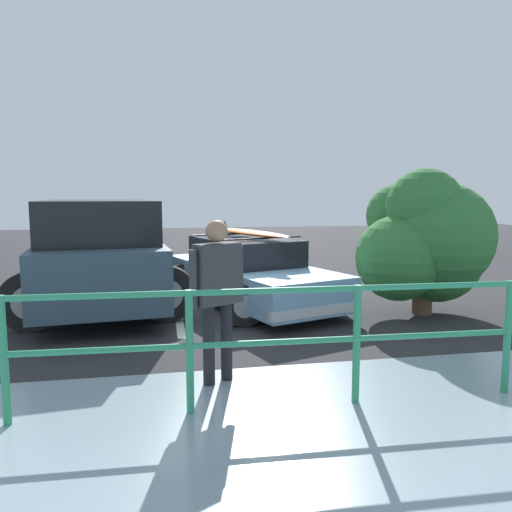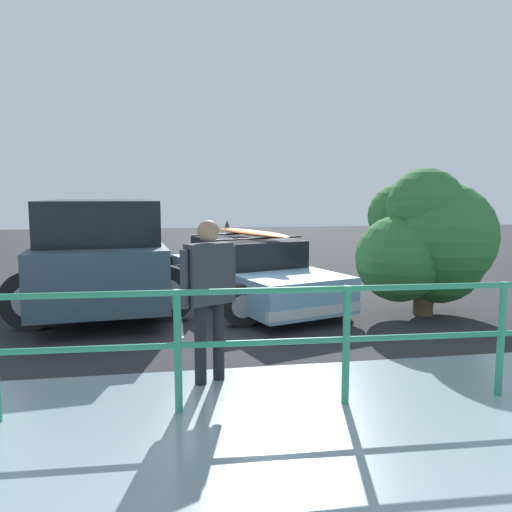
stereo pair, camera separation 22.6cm
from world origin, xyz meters
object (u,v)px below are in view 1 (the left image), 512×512
sedan_car (249,273)px  bush_near_left (428,241)px  person_bystander (217,286)px  suv_car (100,252)px

sedan_car → bush_near_left: 3.11m
person_bystander → suv_car: bearing=-67.9°
sedan_car → suv_car: (2.59, -0.26, 0.40)m
sedan_car → suv_car: suv_car is taller
suv_car → person_bystander: size_ratio=2.84×
sedan_car → bush_near_left: bearing=155.1°
sedan_car → suv_car: bearing=-5.7°
suv_car → bush_near_left: 5.57m
sedan_car → person_bystander: person_bystander is taller
person_bystander → bush_near_left: size_ratio=0.72×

